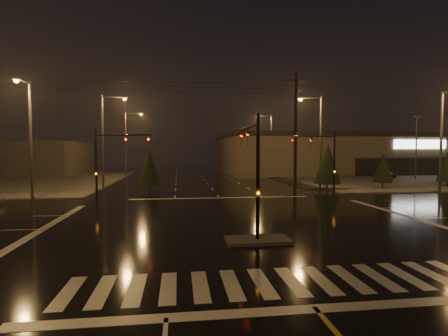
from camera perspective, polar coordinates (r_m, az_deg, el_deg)
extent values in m
plane|color=black|center=(20.62, 2.98, -9.06)|extent=(140.00, 140.00, 0.00)
cube|color=#4A4742|center=(60.29, 26.52, -1.36)|extent=(36.00, 36.00, 0.12)
cube|color=#4A4742|center=(16.79, 5.50, -11.61)|extent=(3.00, 1.60, 0.15)
cube|color=beige|center=(12.22, 11.02, -17.68)|extent=(15.00, 2.60, 0.01)
cube|color=beige|center=(10.49, 14.74, -21.33)|extent=(16.00, 0.50, 0.01)
cube|color=beige|center=(31.35, -0.68, -4.89)|extent=(16.00, 0.50, 0.01)
cube|color=black|center=(61.65, 31.42, -1.41)|extent=(50.00, 24.00, 0.08)
cube|color=#685F4A|center=(76.35, 22.98, 2.16)|extent=(60.00, 28.00, 7.00)
cube|color=black|center=(76.39, 23.04, 4.63)|extent=(60.20, 28.20, 0.80)
cube|color=white|center=(64.59, 29.37, 3.41)|extent=(9.00, 0.20, 1.40)
cube|color=black|center=(64.68, 29.26, 0.22)|extent=(22.00, 0.15, 2.80)
cylinder|color=black|center=(16.30, 5.55, -1.62)|extent=(0.18, 0.18, 6.00)
cylinder|color=black|center=(18.49, 4.01, 6.69)|extent=(0.12, 4.50, 0.12)
imported|color=#594707|center=(20.47, 2.88, 6.19)|extent=(0.16, 0.20, 1.00)
cube|color=#594707|center=(16.37, 5.54, -4.06)|extent=(0.25, 0.18, 0.35)
cylinder|color=black|center=(33.50, 17.56, 0.62)|extent=(0.18, 0.18, 6.00)
cylinder|color=black|center=(31.78, 14.43, 5.05)|extent=(4.74, 1.82, 0.12)
imported|color=#594707|center=(30.32, 11.25, 5.10)|extent=(0.24, 0.22, 1.00)
cube|color=#594707|center=(33.54, 17.54, -0.57)|extent=(0.25, 0.18, 0.35)
cylinder|color=black|center=(31.12, -20.14, 0.41)|extent=(0.18, 0.18, 6.00)
cylinder|color=black|center=(29.84, -16.17, 5.17)|extent=(4.74, 1.82, 0.12)
imported|color=#594707|center=(28.83, -12.22, 5.20)|extent=(0.24, 0.22, 1.00)
cube|color=#594707|center=(31.16, -20.12, -0.88)|extent=(0.25, 0.18, 0.35)
cylinder|color=#38383A|center=(38.64, -19.20, 3.86)|extent=(0.24, 0.24, 10.00)
cylinder|color=#38383A|center=(38.80, -17.56, 11.00)|extent=(2.40, 0.14, 0.14)
cube|color=#38383A|center=(38.62, -15.92, 10.99)|extent=(0.70, 0.30, 0.18)
sphere|color=orange|center=(38.60, -15.92, 10.80)|extent=(0.32, 0.32, 0.32)
cylinder|color=#38383A|center=(54.40, -15.77, 3.62)|extent=(0.24, 0.24, 10.00)
cylinder|color=#38383A|center=(54.52, -14.58, 8.69)|extent=(2.40, 0.14, 0.14)
cube|color=#38383A|center=(54.39, -13.42, 8.66)|extent=(0.70, 0.30, 0.18)
sphere|color=orange|center=(54.38, -13.42, 8.52)|extent=(0.32, 0.32, 0.32)
cylinder|color=#38383A|center=(38.91, 15.51, 3.91)|extent=(0.24, 0.24, 10.00)
cylinder|color=#38383A|center=(38.85, 13.95, 11.04)|extent=(2.40, 0.14, 0.14)
cube|color=#38383A|center=(38.46, 12.40, 11.07)|extent=(0.70, 0.30, 0.18)
sphere|color=orange|center=(38.44, 12.40, 10.87)|extent=(0.32, 0.32, 0.32)
cylinder|color=#38383A|center=(57.86, 7.75, 3.66)|extent=(0.24, 0.24, 10.00)
cylinder|color=#38383A|center=(57.81, 6.63, 8.43)|extent=(2.40, 0.14, 0.14)
cube|color=#38383A|center=(57.55, 5.55, 8.41)|extent=(0.70, 0.30, 0.18)
sphere|color=orange|center=(57.54, 5.55, 8.28)|extent=(0.32, 0.32, 0.32)
cylinder|color=#38383A|center=(33.68, -29.01, 3.80)|extent=(0.24, 0.24, 10.00)
cylinder|color=#38383A|center=(33.02, -30.01, 12.18)|extent=(0.14, 2.40, 0.14)
cube|color=#38383A|center=(32.01, -30.78, 12.37)|extent=(0.30, 0.70, 0.18)
sphere|color=orange|center=(31.99, -30.77, 12.14)|extent=(0.32, 0.32, 0.32)
cylinder|color=#38383A|center=(40.51, 31.92, 3.53)|extent=(0.24, 0.24, 10.00)
cylinder|color=black|center=(35.83, 11.61, 5.65)|extent=(0.32, 0.32, 12.00)
cube|color=black|center=(36.44, 11.70, 13.84)|extent=(2.20, 0.12, 0.12)
cylinder|color=black|center=(39.03, 16.47, -2.94)|extent=(0.18, 0.18, 0.70)
cone|color=black|center=(38.85, 16.53, 0.81)|extent=(2.82, 2.82, 4.41)
cylinder|color=black|center=(42.60, 24.46, -2.60)|extent=(0.18, 0.18, 0.70)
cone|color=black|center=(42.46, 24.52, 0.08)|extent=(2.10, 2.10, 3.28)
cylinder|color=black|center=(47.71, 32.67, -2.24)|extent=(0.18, 0.18, 0.70)
cone|color=black|center=(47.57, 32.74, 0.38)|extent=(2.34, 2.34, 3.66)
cylinder|color=black|center=(36.96, -12.02, -3.21)|extent=(0.18, 0.18, 0.70)
cone|color=black|center=(36.79, -12.05, 0.23)|extent=(2.40, 2.40, 3.75)
imported|color=black|center=(58.06, 24.39, -0.70)|extent=(2.03, 4.92, 1.67)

